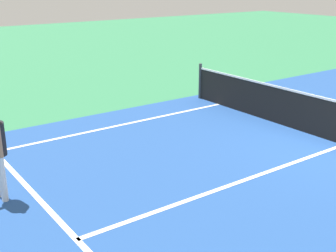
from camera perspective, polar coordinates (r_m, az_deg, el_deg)
name	(u,v)px	position (r m, az deg, el deg)	size (l,w,h in m)	color
line_sideline_left	(16,147)	(10.26, -18.96, -2.60)	(0.10, 11.89, 0.01)	white
line_service_near	(77,240)	(6.61, -11.63, -14.10)	(8.22, 0.10, 0.01)	white
line_center_service	(240,182)	(8.22, 9.18, -7.09)	(0.10, 6.40, 0.01)	white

